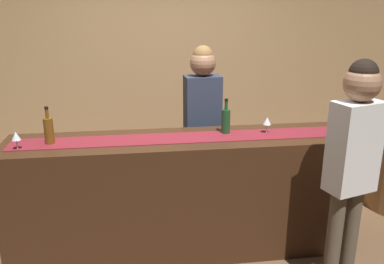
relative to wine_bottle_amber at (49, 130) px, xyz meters
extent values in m
plane|color=brown|center=(1.06, 0.00, -1.15)|extent=(10.00, 10.00, 0.00)
cube|color=tan|center=(1.06, 1.90, 0.30)|extent=(6.00, 0.12, 2.90)
cube|color=#3D2314|center=(1.06, 0.00, -0.63)|extent=(2.90, 0.60, 1.04)
cube|color=maroon|center=(1.06, 0.00, -0.11)|extent=(2.76, 0.28, 0.01)
cylinder|color=brown|center=(0.00, 0.00, -0.01)|extent=(0.07, 0.07, 0.21)
cylinder|color=brown|center=(0.00, 0.00, 0.13)|extent=(0.03, 0.03, 0.08)
cylinder|color=black|center=(0.00, 0.00, 0.18)|extent=(0.03, 0.03, 0.02)
cylinder|color=#194723|center=(1.43, 0.07, -0.01)|extent=(0.07, 0.07, 0.21)
cylinder|color=#194723|center=(1.43, 0.07, 0.13)|extent=(0.03, 0.03, 0.08)
cylinder|color=black|center=(1.43, 0.07, 0.18)|extent=(0.03, 0.03, 0.02)
cylinder|color=silver|center=(1.78, 0.03, -0.11)|extent=(0.06, 0.06, 0.00)
cylinder|color=silver|center=(1.78, 0.03, -0.07)|extent=(0.01, 0.01, 0.08)
cone|color=silver|center=(1.78, 0.03, 0.00)|extent=(0.07, 0.07, 0.06)
cylinder|color=silver|center=(-0.22, -0.11, -0.11)|extent=(0.06, 0.06, 0.00)
cylinder|color=silver|center=(-0.22, -0.11, -0.07)|extent=(0.01, 0.01, 0.08)
cone|color=silver|center=(-0.22, -0.11, 0.00)|extent=(0.07, 0.07, 0.06)
cylinder|color=#26262B|center=(1.39, 0.58, -0.75)|extent=(0.11, 0.11, 0.81)
cylinder|color=#26262B|center=(1.23, 0.57, -0.75)|extent=(0.11, 0.11, 0.81)
cube|color=#2D384C|center=(1.31, 0.58, -0.02)|extent=(0.36, 0.23, 0.64)
sphere|color=#9E7051|center=(1.31, 0.58, 0.42)|extent=(0.24, 0.24, 0.24)
sphere|color=olive|center=(1.31, 0.58, 0.49)|extent=(0.19, 0.19, 0.19)
cylinder|color=brown|center=(2.10, -0.70, -0.74)|extent=(0.11, 0.11, 0.82)
cylinder|color=brown|center=(2.25, -0.65, -0.74)|extent=(0.11, 0.11, 0.82)
cube|color=white|center=(2.17, -0.68, -0.01)|extent=(0.38, 0.29, 0.65)
sphere|color=#9E7051|center=(2.17, -0.68, 0.44)|extent=(0.25, 0.25, 0.25)
sphere|color=black|center=(2.17, -0.68, 0.51)|extent=(0.19, 0.19, 0.19)
camera|label=1|loc=(0.70, -3.14, 0.95)|focal=37.87mm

